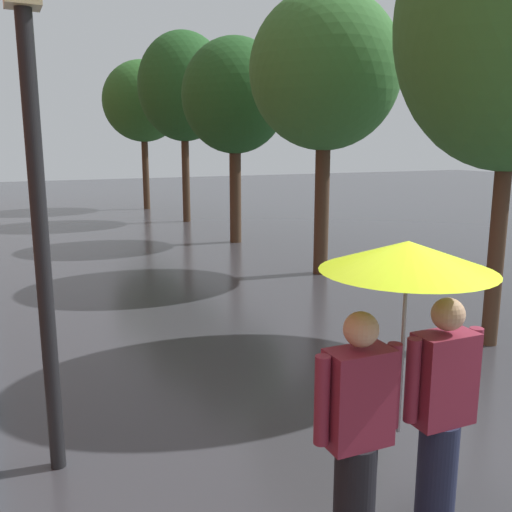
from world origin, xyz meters
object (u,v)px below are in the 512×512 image
object	(u,v)px
street_tree_1	(325,72)
street_tree_3	(184,87)
street_tree_2	(235,97)
street_tree_4	(143,102)
couple_under_umbrella	(403,354)
street_lamp_post	(37,188)

from	to	relation	value
street_tree_1	street_tree_3	distance (m)	8.53
street_tree_2	street_tree_4	distance (m)	8.68
street_tree_2	street_tree_3	xyz separation A→B (m)	(0.11, 4.42, 0.63)
street_tree_2	street_tree_3	bearing A→B (deg)	88.53
street_tree_1	couple_under_umbrella	distance (m)	8.23
street_tree_3	street_lamp_post	bearing A→B (deg)	-112.66
street_tree_2	street_lamp_post	bearing A→B (deg)	-121.33
street_tree_1	street_tree_2	bearing A→B (deg)	91.38
street_tree_1	couple_under_umbrella	xyz separation A→B (m)	(-3.73, -6.86, -2.60)
street_tree_4	street_lamp_post	bearing A→B (deg)	-106.82
street_tree_1	street_lamp_post	world-z (taller)	street_tree_1
street_tree_3	couple_under_umbrella	distance (m)	16.11
street_tree_1	street_tree_2	xyz separation A→B (m)	(-0.10, 4.09, -0.16)
street_tree_3	street_tree_1	bearing A→B (deg)	-90.10
street_tree_4	street_lamp_post	size ratio (longest dim) A/B	1.51
street_tree_4	street_tree_3	bearing A→B (deg)	-86.37
street_tree_2	street_tree_4	bearing A→B (deg)	91.03
street_lamp_post	street_tree_4	bearing A→B (deg)	73.18
street_tree_3	street_lamp_post	size ratio (longest dim) A/B	1.60
street_tree_2	couple_under_umbrella	bearing A→B (deg)	-108.34
street_tree_4	street_tree_2	bearing A→B (deg)	-88.97
street_tree_2	couple_under_umbrella	xyz separation A→B (m)	(-3.63, -10.95, -2.44)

